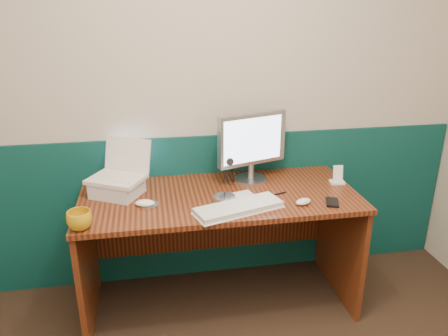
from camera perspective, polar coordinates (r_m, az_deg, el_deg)
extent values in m
cube|color=#B9AE9D|center=(2.72, -3.55, 9.28)|extent=(3.50, 0.04, 2.50)
cube|color=#07322C|center=(2.95, -3.21, -5.20)|extent=(3.48, 0.02, 1.00)
cube|color=#39160A|center=(2.71, -0.56, -10.74)|extent=(1.60, 0.70, 0.75)
cube|color=silver|center=(2.58, -13.77, -2.54)|extent=(0.33, 0.31, 0.09)
cube|color=silver|center=(2.34, 1.93, -5.27)|extent=(0.50, 0.29, 0.03)
ellipsoid|color=silver|center=(2.44, 10.32, -4.34)|extent=(0.11, 0.09, 0.03)
ellipsoid|color=white|center=(2.42, -10.29, -4.53)|extent=(0.12, 0.09, 0.04)
imported|color=#C49312|center=(2.25, -18.36, -6.49)|extent=(0.16, 0.16, 0.10)
cylinder|color=silver|center=(2.45, 0.05, -3.97)|extent=(0.12, 0.12, 0.03)
cylinder|color=#B0B6C0|center=(2.45, -9.88, -4.66)|extent=(0.11, 0.11, 0.00)
cylinder|color=black|center=(2.54, 6.70, -3.46)|extent=(0.14, 0.05, 0.01)
cube|color=silver|center=(2.52, 2.22, -3.56)|extent=(0.17, 0.13, 0.00)
cube|color=white|center=(2.77, 14.55, -1.79)|extent=(0.09, 0.07, 0.02)
cube|color=white|center=(2.75, 14.66, -0.68)|extent=(0.06, 0.03, 0.10)
cube|color=black|center=(2.49, 13.96, -4.37)|extent=(0.10, 0.13, 0.01)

